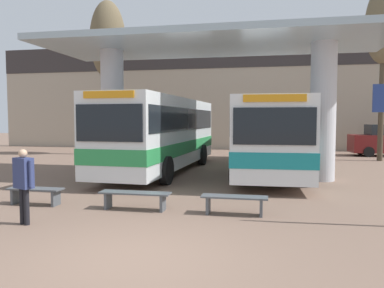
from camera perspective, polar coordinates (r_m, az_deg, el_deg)
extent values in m
plane|color=#755B4C|center=(6.66, -8.81, -16.74)|extent=(100.00, 100.00, 0.00)
cube|color=tan|center=(29.27, 7.11, 7.26)|extent=(40.00, 0.50, 8.24)
cube|color=#332D2D|center=(29.63, 7.16, 13.31)|extent=(40.00, 0.58, 1.98)
cylinder|color=silver|center=(16.23, -12.01, 4.69)|extent=(0.95, 0.95, 5.22)
cylinder|color=silver|center=(15.05, 19.32, 4.63)|extent=(0.95, 0.95, 5.22)
cube|color=#9EB2BC|center=(15.36, 3.09, 15.07)|extent=(13.50, 5.28, 0.24)
cube|color=white|center=(16.69, -4.54, 1.89)|extent=(2.87, 10.50, 2.90)
cube|color=black|center=(16.68, -4.55, 3.79)|extent=(2.89, 10.08, 0.93)
cube|color=#2D934C|center=(16.73, -4.53, -0.34)|extent=(2.91, 10.54, 0.52)
cube|color=black|center=(11.84, -12.57, 3.15)|extent=(2.22, 0.16, 1.16)
cube|color=orange|center=(11.86, -12.63, 7.38)|extent=(1.69, 0.12, 0.22)
cylinder|color=black|center=(14.29, -13.24, -3.63)|extent=(0.32, 1.04, 1.02)
cylinder|color=black|center=(13.37, -3.95, -4.04)|extent=(0.32, 1.04, 1.02)
cylinder|color=black|center=(19.86, -5.23, -1.48)|extent=(0.32, 1.04, 1.02)
cylinder|color=black|center=(19.21, 1.60, -1.65)|extent=(0.32, 1.04, 1.02)
cube|color=white|center=(17.30, 11.30, 1.68)|extent=(3.01, 12.21, 2.75)
cube|color=black|center=(17.29, 11.32, 3.41)|extent=(3.04, 11.73, 0.88)
cube|color=teal|center=(17.33, 11.28, -0.36)|extent=(3.06, 12.25, 0.49)
cube|color=black|center=(11.20, 12.39, 2.66)|extent=(2.39, 0.14, 1.10)
cube|color=orange|center=(11.22, 12.45, 6.86)|extent=(1.82, 0.11, 0.22)
cylinder|color=black|center=(13.66, 6.32, -3.82)|extent=(0.32, 1.07, 1.06)
cylinder|color=black|center=(13.77, 17.19, -3.90)|extent=(0.32, 1.07, 1.06)
cylinder|color=black|center=(20.70, 7.35, -1.24)|extent=(0.32, 1.07, 1.06)
cylinder|color=black|center=(20.78, 14.52, -1.31)|extent=(0.32, 1.07, 1.06)
cube|color=#4C5156|center=(9.27, 6.48, -8.00)|extent=(1.62, 0.44, 0.04)
cube|color=#4C5156|center=(9.40, 2.48, -9.26)|extent=(0.07, 0.37, 0.42)
cube|color=#4C5156|center=(9.29, 10.50, -9.47)|extent=(0.07, 0.37, 0.42)
cube|color=#4C5156|center=(9.82, -8.68, -7.36)|extent=(1.86, 0.44, 0.04)
cube|color=#4C5156|center=(10.14, -12.66, -8.38)|extent=(0.07, 0.37, 0.42)
cube|color=#4C5156|center=(9.64, -4.46, -8.94)|extent=(0.07, 0.37, 0.42)
cube|color=#4C5156|center=(11.11, -22.76, -6.31)|extent=(1.52, 0.44, 0.04)
cube|color=#4C5156|center=(11.50, -25.27, -7.21)|extent=(0.07, 0.37, 0.42)
cube|color=#4C5156|center=(10.83, -20.03, -7.74)|extent=(0.07, 0.37, 0.42)
cylinder|color=black|center=(9.24, -24.43, -8.59)|extent=(0.15, 0.15, 0.81)
cylinder|color=black|center=(9.11, -23.90, -8.74)|extent=(0.15, 0.15, 0.81)
cube|color=navy|center=(9.05, -24.29, -4.05)|extent=(0.50, 0.39, 0.68)
sphere|color=tan|center=(9.00, -24.37, -1.32)|extent=(0.19, 0.19, 0.19)
cylinder|color=navy|center=(9.27, -25.19, -3.85)|extent=(0.11, 0.11, 0.58)
cylinder|color=navy|center=(8.83, -23.36, -4.17)|extent=(0.11, 0.11, 0.58)
cylinder|color=#473A2B|center=(25.29, -12.56, 5.33)|extent=(0.43, 0.43, 6.10)
ellipsoid|color=brown|center=(25.80, -12.71, 15.23)|extent=(2.29, 2.29, 5.03)
cylinder|color=#473A2B|center=(23.45, 26.90, 5.46)|extent=(0.30, 0.30, 6.36)
ellipsoid|color=brown|center=(24.01, 27.22, 15.95)|extent=(1.98, 1.98, 4.35)
cylinder|color=black|center=(27.16, 24.27, -0.80)|extent=(0.65, 0.26, 0.64)
cylinder|color=black|center=(25.55, 25.34, -1.10)|extent=(0.65, 0.26, 0.64)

